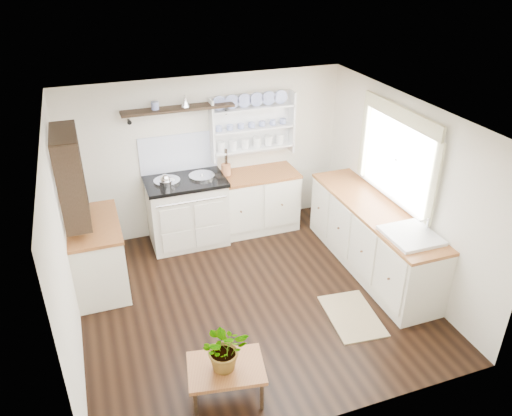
% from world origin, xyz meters
% --- Properties ---
extents(floor, '(4.00, 3.80, 0.01)m').
position_xyz_m(floor, '(0.00, 0.00, 0.00)').
color(floor, black).
rests_on(floor, ground).
extents(wall_back, '(4.00, 0.02, 2.30)m').
position_xyz_m(wall_back, '(0.00, 1.90, 1.15)').
color(wall_back, beige).
rests_on(wall_back, ground).
extents(wall_right, '(0.02, 3.80, 2.30)m').
position_xyz_m(wall_right, '(2.00, 0.00, 1.15)').
color(wall_right, beige).
rests_on(wall_right, ground).
extents(wall_left, '(0.02, 3.80, 2.30)m').
position_xyz_m(wall_left, '(-2.00, 0.00, 1.15)').
color(wall_left, beige).
rests_on(wall_left, ground).
extents(ceiling, '(4.00, 3.80, 0.01)m').
position_xyz_m(ceiling, '(0.00, 0.00, 2.30)').
color(ceiling, white).
rests_on(ceiling, wall_back).
extents(window, '(0.08, 1.55, 1.22)m').
position_xyz_m(window, '(1.95, 0.15, 1.56)').
color(window, white).
rests_on(window, wall_right).
extents(aga_cooker, '(1.10, 0.76, 1.01)m').
position_xyz_m(aga_cooker, '(-0.42, 1.57, 0.50)').
color(aga_cooker, beige).
rests_on(aga_cooker, floor).
extents(back_cabinets, '(1.27, 0.63, 0.90)m').
position_xyz_m(back_cabinets, '(0.60, 1.60, 0.46)').
color(back_cabinets, '#EDE8CD').
rests_on(back_cabinets, floor).
extents(right_cabinets, '(0.62, 2.43, 0.90)m').
position_xyz_m(right_cabinets, '(1.70, 0.10, 0.46)').
color(right_cabinets, '#EDE8CD').
rests_on(right_cabinets, floor).
extents(belfast_sink, '(0.55, 0.60, 0.45)m').
position_xyz_m(belfast_sink, '(1.70, -0.65, 0.80)').
color(belfast_sink, white).
rests_on(belfast_sink, right_cabinets).
extents(left_cabinets, '(0.62, 1.13, 0.90)m').
position_xyz_m(left_cabinets, '(-1.70, 0.90, 0.46)').
color(left_cabinets, '#EDE8CD').
rests_on(left_cabinets, floor).
extents(plate_rack, '(1.20, 0.22, 0.90)m').
position_xyz_m(plate_rack, '(0.65, 1.86, 1.56)').
color(plate_rack, white).
rests_on(plate_rack, wall_back).
extents(high_shelf, '(1.50, 0.29, 0.16)m').
position_xyz_m(high_shelf, '(-0.40, 1.78, 1.91)').
color(high_shelf, black).
rests_on(high_shelf, wall_back).
extents(left_shelving, '(0.28, 0.80, 1.05)m').
position_xyz_m(left_shelving, '(-1.84, 0.90, 1.55)').
color(left_shelving, black).
rests_on(left_shelving, wall_left).
extents(kettle, '(0.17, 0.17, 0.21)m').
position_xyz_m(kettle, '(-0.70, 1.45, 1.04)').
color(kettle, silver).
rests_on(kettle, aga_cooker).
extents(utensil_crock, '(0.14, 0.14, 0.16)m').
position_xyz_m(utensil_crock, '(0.20, 1.68, 0.99)').
color(utensil_crock, '#AE6A40').
rests_on(utensil_crock, back_cabinets).
extents(center_table, '(0.79, 0.62, 0.39)m').
position_xyz_m(center_table, '(-0.72, -1.34, 0.34)').
color(center_table, brown).
rests_on(center_table, floor).
extents(potted_plant, '(0.45, 0.40, 0.47)m').
position_xyz_m(potted_plant, '(-0.72, -1.34, 0.62)').
color(potted_plant, '#3F7233').
rests_on(potted_plant, center_table).
extents(floor_rug, '(0.63, 0.90, 0.02)m').
position_xyz_m(floor_rug, '(0.99, -0.72, 0.01)').
color(floor_rug, olive).
rests_on(floor_rug, floor).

